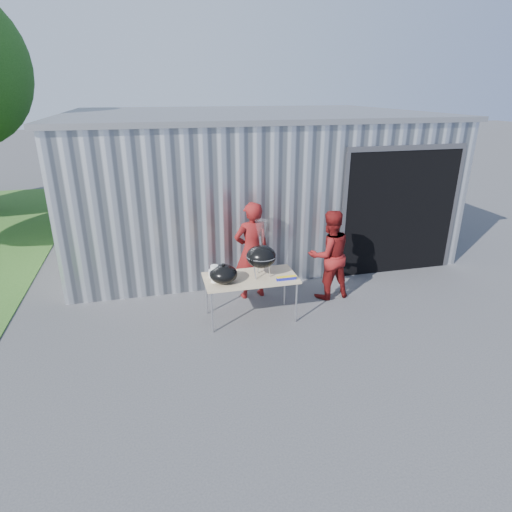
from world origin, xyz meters
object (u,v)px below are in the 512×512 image
object	(u,v)px
kettle_grill	(261,253)
person_cook	(252,251)
person_bystander	(329,255)
folding_table	(250,279)

from	to	relation	value
kettle_grill	person_cook	bearing A→B (deg)	87.42
person_cook	person_bystander	size ratio (longest dim) A/B	1.09
folding_table	kettle_grill	size ratio (longest dim) A/B	1.58
kettle_grill	person_cook	world-z (taller)	person_cook
folding_table	kettle_grill	world-z (taller)	kettle_grill
folding_table	kettle_grill	distance (m)	0.49
folding_table	person_cook	size ratio (longest dim) A/B	0.84
person_cook	folding_table	bearing A→B (deg)	66.57
folding_table	kettle_grill	xyz separation A→B (m)	(0.17, -0.02, 0.45)
kettle_grill	person_cook	xyz separation A→B (m)	(0.04, 0.81, -0.27)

